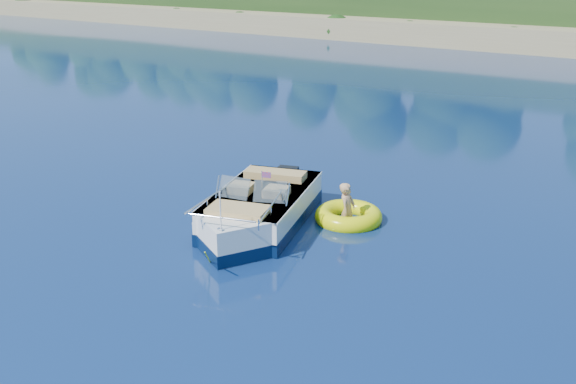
% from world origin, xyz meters
% --- Properties ---
extents(ground, '(160.00, 160.00, 0.00)m').
position_xyz_m(ground, '(0.00, 0.00, 0.00)').
color(ground, '#09193F').
rests_on(ground, ground).
extents(motorboat, '(2.70, 4.90, 1.68)m').
position_xyz_m(motorboat, '(-3.29, 3.21, 0.33)').
color(motorboat, white).
rests_on(motorboat, ground).
extents(tow_tube, '(1.78, 1.78, 0.40)m').
position_xyz_m(tow_tube, '(-1.86, 4.67, 0.10)').
color(tow_tube, '#FEFF08').
rests_on(tow_tube, ground).
extents(boy, '(0.46, 0.77, 1.41)m').
position_xyz_m(boy, '(-1.84, 4.58, 0.00)').
color(boy, tan).
rests_on(boy, ground).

